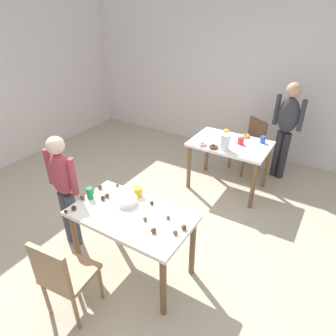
{
  "coord_description": "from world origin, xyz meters",
  "views": [
    {
      "loc": [
        1.6,
        -1.96,
        2.53
      ],
      "look_at": [
        0.11,
        0.47,
        0.9
      ],
      "focal_mm": 31.68,
      "sensor_mm": 36.0,
      "label": 1
    }
  ],
  "objects_px": {
    "dining_table_far": "(230,150)",
    "person_adult_far": "(287,123)",
    "dining_table_near": "(132,223)",
    "person_girl_near": "(64,185)",
    "chair_far_table": "(250,142)",
    "pitcher_far": "(225,142)",
    "chair_near_table": "(63,275)",
    "soda_can": "(90,193)",
    "mixing_bowl": "(127,201)"
  },
  "relations": [
    {
      "from": "dining_table_near",
      "to": "person_adult_far",
      "type": "height_order",
      "value": "person_adult_far"
    },
    {
      "from": "chair_far_table",
      "to": "dining_table_far",
      "type": "bearing_deg",
      "value": -97.63
    },
    {
      "from": "person_adult_far",
      "to": "pitcher_far",
      "type": "distance_m",
      "value": 1.15
    },
    {
      "from": "mixing_bowl",
      "to": "soda_can",
      "type": "xyz_separation_m",
      "value": [
        -0.38,
        -0.12,
        0.03
      ]
    },
    {
      "from": "mixing_bowl",
      "to": "person_girl_near",
      "type": "bearing_deg",
      "value": -168.77
    },
    {
      "from": "dining_table_far",
      "to": "person_girl_near",
      "type": "relative_size",
      "value": 0.8
    },
    {
      "from": "dining_table_near",
      "to": "chair_near_table",
      "type": "height_order",
      "value": "chair_near_table"
    },
    {
      "from": "person_adult_far",
      "to": "mixing_bowl",
      "type": "relative_size",
      "value": 7.41
    },
    {
      "from": "person_adult_far",
      "to": "pitcher_far",
      "type": "xyz_separation_m",
      "value": [
        -0.58,
        -1.0,
        -0.05
      ]
    },
    {
      "from": "dining_table_far",
      "to": "chair_far_table",
      "type": "xyz_separation_m",
      "value": [
        0.1,
        0.72,
        -0.14
      ]
    },
    {
      "from": "person_girl_near",
      "to": "person_adult_far",
      "type": "bearing_deg",
      "value": 59.15
    },
    {
      "from": "dining_table_near",
      "to": "pitcher_far",
      "type": "xyz_separation_m",
      "value": [
        0.23,
        1.77,
        0.22
      ]
    },
    {
      "from": "dining_table_near",
      "to": "chair_far_table",
      "type": "bearing_deg",
      "value": 83.42
    },
    {
      "from": "dining_table_far",
      "to": "soda_can",
      "type": "height_order",
      "value": "soda_can"
    },
    {
      "from": "chair_far_table",
      "to": "person_adult_far",
      "type": "bearing_deg",
      "value": 3.59
    },
    {
      "from": "dining_table_near",
      "to": "soda_can",
      "type": "xyz_separation_m",
      "value": [
        -0.51,
        -0.01,
        0.17
      ]
    },
    {
      "from": "person_adult_far",
      "to": "mixing_bowl",
      "type": "distance_m",
      "value": 2.82
    },
    {
      "from": "chair_near_table",
      "to": "mixing_bowl",
      "type": "distance_m",
      "value": 0.87
    },
    {
      "from": "dining_table_near",
      "to": "person_adult_far",
      "type": "xyz_separation_m",
      "value": [
        0.8,
        2.77,
        0.27
      ]
    },
    {
      "from": "person_adult_far",
      "to": "mixing_bowl",
      "type": "bearing_deg",
      "value": -109.39
    },
    {
      "from": "soda_can",
      "to": "person_girl_near",
      "type": "bearing_deg",
      "value": -176.09
    },
    {
      "from": "chair_far_table",
      "to": "person_adult_far",
      "type": "xyz_separation_m",
      "value": [
        0.49,
        0.03,
        0.41
      ]
    },
    {
      "from": "dining_table_far",
      "to": "chair_near_table",
      "type": "distance_m",
      "value": 2.77
    },
    {
      "from": "person_girl_near",
      "to": "person_adult_far",
      "type": "relative_size",
      "value": 0.9
    },
    {
      "from": "dining_table_near",
      "to": "mixing_bowl",
      "type": "bearing_deg",
      "value": 141.05
    },
    {
      "from": "person_girl_near",
      "to": "dining_table_near",
      "type": "bearing_deg",
      "value": 2.57
    },
    {
      "from": "chair_far_table",
      "to": "soda_can",
      "type": "distance_m",
      "value": 2.89
    },
    {
      "from": "dining_table_far",
      "to": "chair_near_table",
      "type": "xyz_separation_m",
      "value": [
        -0.42,
        -2.73,
        -0.14
      ]
    },
    {
      "from": "chair_near_table",
      "to": "person_adult_far",
      "type": "distance_m",
      "value": 3.64
    },
    {
      "from": "person_girl_near",
      "to": "mixing_bowl",
      "type": "relative_size",
      "value": 6.65
    },
    {
      "from": "dining_table_near",
      "to": "person_adult_far",
      "type": "distance_m",
      "value": 2.89
    },
    {
      "from": "person_girl_near",
      "to": "soda_can",
      "type": "distance_m",
      "value": 0.36
    },
    {
      "from": "dining_table_near",
      "to": "person_girl_near",
      "type": "distance_m",
      "value": 0.89
    },
    {
      "from": "dining_table_far",
      "to": "chair_near_table",
      "type": "bearing_deg",
      "value": -98.7
    },
    {
      "from": "mixing_bowl",
      "to": "person_adult_far",
      "type": "bearing_deg",
      "value": 70.61
    },
    {
      "from": "person_adult_far",
      "to": "chair_far_table",
      "type": "bearing_deg",
      "value": -176.41
    },
    {
      "from": "dining_table_far",
      "to": "person_adult_far",
      "type": "distance_m",
      "value": 0.99
    },
    {
      "from": "dining_table_near",
      "to": "soda_can",
      "type": "distance_m",
      "value": 0.54
    },
    {
      "from": "soda_can",
      "to": "pitcher_far",
      "type": "distance_m",
      "value": 1.93
    },
    {
      "from": "dining_table_near",
      "to": "mixing_bowl",
      "type": "xyz_separation_m",
      "value": [
        -0.13,
        0.11,
        0.14
      ]
    },
    {
      "from": "soda_can",
      "to": "dining_table_far",
      "type": "bearing_deg",
      "value": 70.22
    },
    {
      "from": "dining_table_far",
      "to": "chair_far_table",
      "type": "relative_size",
      "value": 1.26
    },
    {
      "from": "dining_table_near",
      "to": "dining_table_far",
      "type": "bearing_deg",
      "value": 83.8
    },
    {
      "from": "dining_table_near",
      "to": "soda_can",
      "type": "bearing_deg",
      "value": -178.37
    },
    {
      "from": "person_girl_near",
      "to": "mixing_bowl",
      "type": "distance_m",
      "value": 0.76
    },
    {
      "from": "person_girl_near",
      "to": "pitcher_far",
      "type": "height_order",
      "value": "person_girl_near"
    },
    {
      "from": "dining_table_far",
      "to": "pitcher_far",
      "type": "relative_size",
      "value": 5.04
    },
    {
      "from": "dining_table_near",
      "to": "mixing_bowl",
      "type": "height_order",
      "value": "mixing_bowl"
    },
    {
      "from": "person_girl_near",
      "to": "chair_far_table",
      "type": "bearing_deg",
      "value": 66.81
    },
    {
      "from": "dining_table_far",
      "to": "dining_table_near",
      "type": "bearing_deg",
      "value": -96.2
    }
  ]
}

